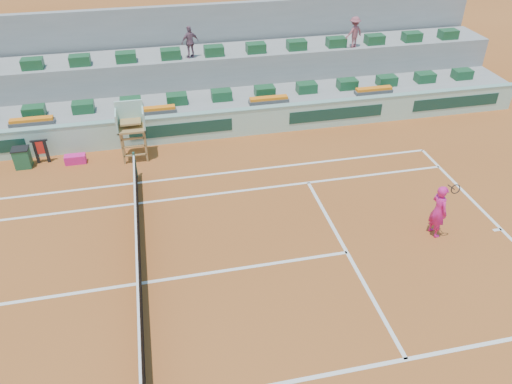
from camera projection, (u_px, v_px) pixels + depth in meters
ground at (141, 283)px, 14.63m from camera, size 90.00×90.00×0.00m
seating_tier_lower at (133, 111)px, 22.92m from camera, size 36.00×4.00×1.20m
seating_tier_upper at (131, 84)px, 23.82m from camera, size 36.00×2.40×2.60m
stadium_back_wall at (128, 54)px, 24.60m from camera, size 36.00×0.40×4.40m
player_bag at (75, 159)px, 20.18m from camera, size 0.82×0.37×0.37m
spectator_mid at (190, 42)px, 22.63m from camera, size 0.92×0.62×1.45m
spectator_right at (354, 32)px, 23.87m from camera, size 1.07×0.84×1.45m
court_lines at (141, 283)px, 14.63m from camera, size 23.89×11.09×0.01m
tennis_net at (139, 270)px, 14.33m from camera, size 0.10×11.97×1.10m
advertising_hoarding at (134, 132)px, 21.13m from camera, size 36.00×0.34×1.26m
umpire_chair at (131, 124)px, 19.80m from camera, size 1.10×0.90×2.40m
seat_row_lower at (131, 103)px, 21.73m from camera, size 32.90×0.60×0.44m
seat_row_upper at (126, 57)px, 22.47m from camera, size 32.90×0.60×0.44m
flower_planters at (95, 116)px, 20.87m from camera, size 26.80×0.36×0.28m
drink_cooler_a at (22, 158)px, 19.80m from camera, size 0.64×0.55×0.84m
towel_rack at (41, 149)px, 19.98m from camera, size 0.66×0.11×1.03m
tennis_player at (439, 211)px, 16.01m from camera, size 0.53×0.93×2.28m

